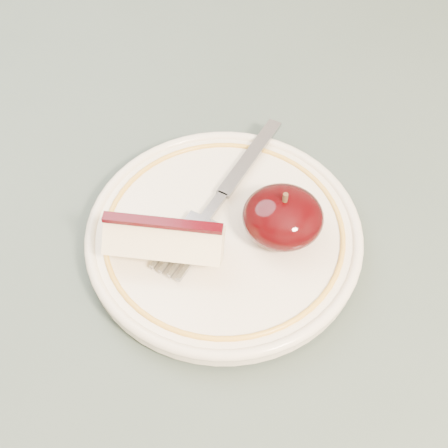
% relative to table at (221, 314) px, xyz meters
% --- Properties ---
extents(table, '(0.90, 0.90, 0.75)m').
position_rel_table_xyz_m(table, '(0.00, 0.00, 0.00)').
color(table, brown).
rests_on(table, ground).
extents(plate, '(0.22, 0.22, 0.02)m').
position_rel_table_xyz_m(plate, '(-0.00, 0.02, 0.10)').
color(plate, beige).
rests_on(plate, table).
extents(apple_half, '(0.06, 0.06, 0.05)m').
position_rel_table_xyz_m(apple_half, '(0.04, 0.03, 0.13)').
color(apple_half, black).
rests_on(apple_half, plate).
extents(apple_wedge, '(0.09, 0.04, 0.04)m').
position_rel_table_xyz_m(apple_wedge, '(-0.04, -0.01, 0.13)').
color(apple_wedge, '#F9EFB7').
rests_on(apple_wedge, plate).
extents(fork, '(0.08, 0.18, 0.00)m').
position_rel_table_xyz_m(fork, '(-0.01, 0.05, 0.11)').
color(fork, gray).
rests_on(fork, plate).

